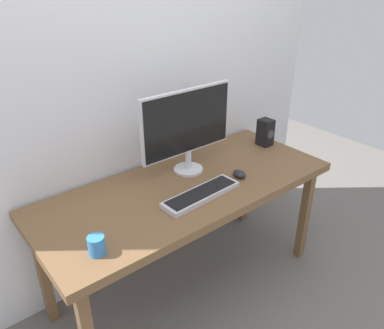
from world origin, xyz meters
The scene contains 8 objects.
ground_plane centered at (0.00, 0.00, 0.00)m, with size 6.00×6.00×0.00m, color slate.
wall_back centered at (0.00, 0.40, 1.50)m, with size 2.81×0.04×3.00m, color silver.
desk centered at (0.00, 0.00, 0.68)m, with size 1.75×0.72×0.75m.
monitor centered at (0.11, 0.14, 1.04)m, with size 0.62×0.18×0.51m.
keyboard_primary centered at (-0.02, -0.15, 0.77)m, with size 0.47×0.16×0.03m.
mouse centered at (0.30, -0.12, 0.77)m, with size 0.07×0.09×0.04m, color #232328.
speaker_right centered at (0.76, 0.10, 0.84)m, with size 0.09×0.10×0.19m.
coffee_mug centered at (-0.67, -0.21, 0.80)m, with size 0.07×0.07×0.09m, color #337FD8.
Camera 1 is at (-1.16, -1.47, 1.86)m, focal length 35.56 mm.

